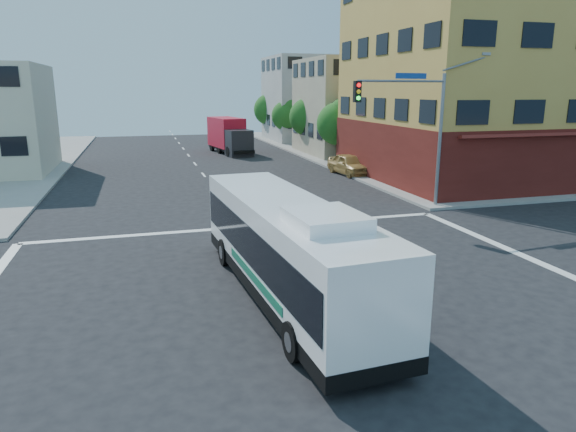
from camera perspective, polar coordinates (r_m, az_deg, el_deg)
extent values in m
plane|color=black|center=(15.12, 2.22, -10.39)|extent=(120.00, 120.00, 0.00)
cube|color=gray|center=(62.42, 23.40, 7.16)|extent=(50.00, 50.00, 0.15)
cube|color=gold|center=(39.87, 22.36, 14.05)|extent=(18.00, 15.00, 14.00)
cube|color=#5D1A15|center=(40.09, 21.70, 6.92)|extent=(18.09, 15.08, 4.00)
cube|color=maroon|center=(34.62, 29.09, 7.86)|extent=(16.00, 1.60, 0.51)
cube|color=tan|center=(51.71, 8.60, 11.89)|extent=(12.00, 10.00, 9.00)
cube|color=#ADADA7|center=(64.71, 3.38, 12.84)|extent=(12.00, 10.00, 10.00)
cylinder|color=gray|center=(28.40, 16.50, 7.87)|extent=(0.18, 0.18, 7.00)
cylinder|color=gray|center=(26.79, 12.59, 14.43)|extent=(5.01, 0.62, 0.12)
cube|color=black|center=(25.48, 7.70, 13.54)|extent=(0.32, 0.30, 1.00)
sphere|color=#FF0C0C|center=(25.32, 7.88, 14.21)|extent=(0.20, 0.20, 0.20)
sphere|color=yellow|center=(25.32, 7.86, 13.54)|extent=(0.20, 0.20, 0.20)
sphere|color=#19FF33|center=(25.33, 7.84, 12.86)|extent=(0.20, 0.20, 0.20)
cube|color=navy|center=(27.08, 13.53, 14.90)|extent=(1.80, 0.22, 0.28)
cube|color=gray|center=(29.94, 21.08, 16.46)|extent=(0.50, 0.22, 0.14)
cylinder|color=#3C2915|center=(44.44, 5.49, 7.09)|extent=(0.28, 0.28, 1.92)
sphere|color=#1F5518|center=(44.22, 5.56, 10.18)|extent=(3.60, 3.60, 3.60)
sphere|color=#1F5518|center=(44.04, 6.23, 11.32)|extent=(2.52, 2.52, 2.52)
cylinder|color=#3C2915|center=(51.92, 2.25, 8.16)|extent=(0.28, 0.28, 1.99)
sphere|color=#1F5518|center=(51.73, 2.28, 10.94)|extent=(3.80, 3.80, 3.80)
sphere|color=#1F5518|center=(51.53, 2.83, 11.98)|extent=(2.66, 2.66, 2.66)
cylinder|color=#3C2915|center=(59.55, -0.18, 8.86)|extent=(0.28, 0.28, 1.89)
sphere|color=#1F5518|center=(59.39, -0.18, 11.08)|extent=(3.40, 3.40, 3.40)
sphere|color=#1F5518|center=(59.17, 0.28, 11.89)|extent=(2.38, 2.38, 2.38)
cylinder|color=#3C2915|center=(67.25, -2.06, 9.50)|extent=(0.28, 0.28, 2.03)
sphere|color=#1F5518|center=(67.09, -2.08, 11.73)|extent=(4.00, 4.00, 4.00)
sphere|color=#1F5518|center=(66.87, -1.68, 12.58)|extent=(2.80, 2.80, 2.80)
cube|color=black|center=(15.77, -0.12, -7.30)|extent=(3.13, 11.36, 0.42)
cube|color=white|center=(15.39, -0.12, -3.33)|extent=(3.12, 11.34, 2.66)
cube|color=black|center=(15.34, -0.12, -2.75)|extent=(3.14, 11.01, 1.17)
cube|color=black|center=(20.51, -5.34, 1.21)|extent=(2.19, 0.20, 1.26)
cube|color=#E5590C|center=(20.35, -5.42, 3.79)|extent=(1.78, 0.16, 0.26)
cube|color=white|center=(15.06, -0.12, 1.30)|extent=(3.05, 11.11, 0.11)
cube|color=white|center=(12.48, 4.20, -0.35)|extent=(1.80, 2.16, 0.34)
cube|color=#126947|center=(14.84, -3.91, -6.79)|extent=(0.36, 5.13, 0.26)
cube|color=#126947|center=(15.62, 4.64, -5.73)|extent=(0.36, 5.13, 0.26)
cylinder|color=black|center=(18.74, -7.05, -4.00)|extent=(0.34, 0.99, 0.97)
cylinder|color=#99999E|center=(18.72, -7.44, -4.04)|extent=(0.07, 0.49, 0.49)
cylinder|color=black|center=(19.32, -0.58, -3.34)|extent=(0.34, 0.99, 0.97)
cylinder|color=#99999E|center=(19.36, -0.21, -3.30)|extent=(0.07, 0.49, 0.49)
cylinder|color=black|center=(12.36, 0.62, -13.74)|extent=(0.34, 0.99, 0.97)
cylinder|color=#99999E|center=(12.32, 0.03, -13.84)|extent=(0.07, 0.49, 0.49)
cylinder|color=black|center=(13.22, 9.93, -12.03)|extent=(0.34, 0.99, 0.97)
cylinder|color=#99999E|center=(13.28, 10.43, -11.92)|extent=(0.07, 0.49, 0.49)
cube|color=#232327|center=(49.02, -5.46, 8.05)|extent=(2.52, 2.44, 2.48)
cube|color=black|center=(48.13, -5.09, 8.41)|extent=(1.99, 0.41, 0.96)
cube|color=red|center=(52.36, -6.88, 9.23)|extent=(3.16, 5.66, 2.87)
cube|color=black|center=(51.42, -6.41, 7.50)|extent=(3.35, 7.89, 0.29)
cylinder|color=black|center=(48.94, -6.63, 7.11)|extent=(0.42, 0.99, 0.96)
cylinder|color=black|center=(49.63, -4.42, 7.26)|extent=(0.42, 0.99, 0.96)
cylinder|color=black|center=(51.56, -7.65, 7.43)|extent=(0.42, 0.99, 0.96)
cylinder|color=black|center=(52.21, -5.54, 7.57)|extent=(0.42, 0.99, 0.96)
cylinder|color=black|center=(53.82, -8.45, 7.67)|extent=(0.42, 0.99, 0.96)
cylinder|color=black|center=(54.44, -6.42, 7.81)|extent=(0.42, 0.99, 0.96)
imported|color=#B48C46|center=(38.62, 6.82, 5.72)|extent=(2.28, 4.66, 1.53)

